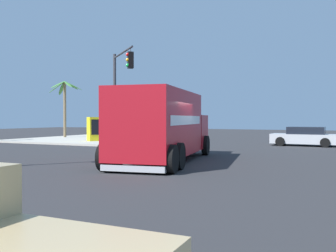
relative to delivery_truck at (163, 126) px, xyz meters
name	(u,v)px	position (x,y,z in m)	size (l,w,h in m)	color
ground_plane	(168,164)	(-0.67, -0.53, -1.56)	(100.00, 100.00, 0.00)	#2B2B2D
sidewalk_corner_far	(99,139)	(12.20, 12.33, -1.49)	(12.27, 12.27, 0.14)	#B2ADA0
delivery_truck	(163,126)	(0.00, 0.00, 0.00)	(8.58, 4.07, 3.01)	#AD141E
traffic_light_primary	(119,83)	(5.86, 6.05, 2.58)	(3.03, 3.27, 6.09)	#38383D
sedan_silver	(304,137)	(12.73, -4.51, -0.93)	(2.11, 4.34, 1.31)	#B7BABF
vending_machine_red	(94,129)	(9.24, 10.62, -0.49)	(1.16, 1.12, 1.85)	yellow
palm_tree_far	(65,99)	(12.78, 16.57, 2.18)	(3.32, 2.84, 5.24)	#7A6647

